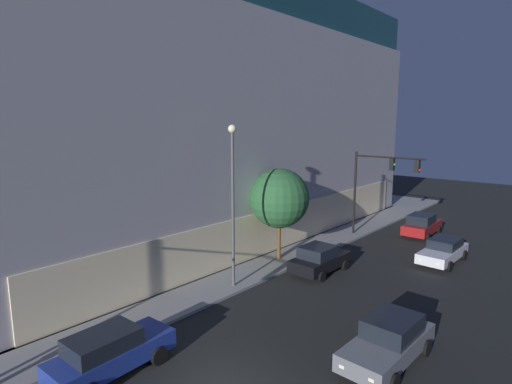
{
  "coord_description": "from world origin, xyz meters",
  "views": [
    {
      "loc": [
        -8.71,
        -9.18,
        9.08
      ],
      "look_at": [
        8.12,
        5.45,
        5.25
      ],
      "focal_mm": 28.82,
      "sensor_mm": 36.0,
      "label": 1
    }
  ],
  "objects_px": {
    "modern_building": "(171,117)",
    "car_white": "(443,250)",
    "car_blue": "(110,352)",
    "car_red": "(422,225)",
    "car_black": "(320,259)",
    "street_lamp_sidewalk": "(233,188)",
    "sidewalk_tree": "(279,198)",
    "car_grey": "(389,340)",
    "traffic_light_far_corner": "(379,177)"
  },
  "relations": [
    {
      "from": "traffic_light_far_corner",
      "to": "car_grey",
      "type": "xyz_separation_m",
      "value": [
        -15.34,
        -7.59,
        -4.08
      ]
    },
    {
      "from": "car_blue",
      "to": "car_red",
      "type": "bearing_deg",
      "value": -4.21
    },
    {
      "from": "car_black",
      "to": "car_blue",
      "type": "bearing_deg",
      "value": 179.35
    },
    {
      "from": "traffic_light_far_corner",
      "to": "sidewalk_tree",
      "type": "height_order",
      "value": "traffic_light_far_corner"
    },
    {
      "from": "car_grey",
      "to": "car_red",
      "type": "distance_m",
      "value": 19.57
    },
    {
      "from": "car_grey",
      "to": "car_white",
      "type": "relative_size",
      "value": 0.99
    },
    {
      "from": "modern_building",
      "to": "street_lamp_sidewalk",
      "type": "bearing_deg",
      "value": -116.5
    },
    {
      "from": "traffic_light_far_corner",
      "to": "car_black",
      "type": "xyz_separation_m",
      "value": [
        -8.98,
        -0.48,
        -4.1
      ]
    },
    {
      "from": "sidewalk_tree",
      "to": "car_blue",
      "type": "relative_size",
      "value": 1.31
    },
    {
      "from": "street_lamp_sidewalk",
      "to": "car_grey",
      "type": "height_order",
      "value": "street_lamp_sidewalk"
    },
    {
      "from": "street_lamp_sidewalk",
      "to": "sidewalk_tree",
      "type": "xyz_separation_m",
      "value": [
        5.2,
        0.89,
        -1.38
      ]
    },
    {
      "from": "car_grey",
      "to": "car_black",
      "type": "xyz_separation_m",
      "value": [
        6.36,
        7.11,
        -0.01
      ]
    },
    {
      "from": "traffic_light_far_corner",
      "to": "car_red",
      "type": "relative_size",
      "value": 1.45
    },
    {
      "from": "modern_building",
      "to": "car_grey",
      "type": "xyz_separation_m",
      "value": [
        -8.36,
        -23.83,
        -8.6
      ]
    },
    {
      "from": "modern_building",
      "to": "car_blue",
      "type": "height_order",
      "value": "modern_building"
    },
    {
      "from": "street_lamp_sidewalk",
      "to": "car_grey",
      "type": "distance_m",
      "value": 10.55
    },
    {
      "from": "street_lamp_sidewalk",
      "to": "traffic_light_far_corner",
      "type": "bearing_deg",
      "value": -7.07
    },
    {
      "from": "car_white",
      "to": "car_blue",
      "type": "bearing_deg",
      "value": 165.64
    },
    {
      "from": "car_blue",
      "to": "car_black",
      "type": "xyz_separation_m",
      "value": [
        13.79,
        -0.16,
        -0.04
      ]
    },
    {
      "from": "car_grey",
      "to": "car_red",
      "type": "xyz_separation_m",
      "value": [
        18.83,
        5.33,
        0.02
      ]
    },
    {
      "from": "modern_building",
      "to": "traffic_light_far_corner",
      "type": "xyz_separation_m",
      "value": [
        6.98,
        -16.24,
        -4.52
      ]
    },
    {
      "from": "sidewalk_tree",
      "to": "car_blue",
      "type": "bearing_deg",
      "value": -167.8
    },
    {
      "from": "street_lamp_sidewalk",
      "to": "car_white",
      "type": "distance_m",
      "value": 14.93
    },
    {
      "from": "sidewalk_tree",
      "to": "car_black",
      "type": "relative_size",
      "value": 1.4
    },
    {
      "from": "car_white",
      "to": "sidewalk_tree",
      "type": "bearing_deg",
      "value": 129.74
    },
    {
      "from": "car_red",
      "to": "street_lamp_sidewalk",
      "type": "bearing_deg",
      "value": 167.19
    },
    {
      "from": "car_black",
      "to": "car_red",
      "type": "relative_size",
      "value": 0.94
    },
    {
      "from": "traffic_light_far_corner",
      "to": "street_lamp_sidewalk",
      "type": "bearing_deg",
      "value": 172.93
    },
    {
      "from": "car_black",
      "to": "car_white",
      "type": "height_order",
      "value": "car_black"
    },
    {
      "from": "car_blue",
      "to": "car_red",
      "type": "height_order",
      "value": "car_red"
    },
    {
      "from": "traffic_light_far_corner",
      "to": "street_lamp_sidewalk",
      "type": "xyz_separation_m",
      "value": [
        -14.19,
        1.76,
        0.66
      ]
    },
    {
      "from": "sidewalk_tree",
      "to": "modern_building",
      "type": "bearing_deg",
      "value": 81.54
    },
    {
      "from": "modern_building",
      "to": "car_black",
      "type": "bearing_deg",
      "value": -96.84
    },
    {
      "from": "sidewalk_tree",
      "to": "car_white",
      "type": "height_order",
      "value": "sidewalk_tree"
    },
    {
      "from": "car_grey",
      "to": "street_lamp_sidewalk",
      "type": "bearing_deg",
      "value": 83.02
    },
    {
      "from": "car_white",
      "to": "street_lamp_sidewalk",
      "type": "bearing_deg",
      "value": 148.59
    },
    {
      "from": "modern_building",
      "to": "street_lamp_sidewalk",
      "type": "xyz_separation_m",
      "value": [
        -7.22,
        -14.47,
        -3.86
      ]
    },
    {
      "from": "modern_building",
      "to": "car_red",
      "type": "bearing_deg",
      "value": -60.5
    },
    {
      "from": "sidewalk_tree",
      "to": "car_white",
      "type": "bearing_deg",
      "value": -50.26
    },
    {
      "from": "traffic_light_far_corner",
      "to": "car_blue",
      "type": "xyz_separation_m",
      "value": [
        -22.77,
        -0.32,
        -4.05
      ]
    },
    {
      "from": "traffic_light_far_corner",
      "to": "car_grey",
      "type": "height_order",
      "value": "traffic_light_far_corner"
    },
    {
      "from": "sidewalk_tree",
      "to": "car_grey",
      "type": "bearing_deg",
      "value": -121.76
    },
    {
      "from": "car_grey",
      "to": "car_black",
      "type": "relative_size",
      "value": 1.12
    },
    {
      "from": "modern_building",
      "to": "car_white",
      "type": "height_order",
      "value": "modern_building"
    },
    {
      "from": "modern_building",
      "to": "sidewalk_tree",
      "type": "bearing_deg",
      "value": -98.46
    },
    {
      "from": "sidewalk_tree",
      "to": "car_red",
      "type": "distance_m",
      "value": 13.83
    },
    {
      "from": "traffic_light_far_corner",
      "to": "car_blue",
      "type": "bearing_deg",
      "value": -179.19
    },
    {
      "from": "modern_building",
      "to": "car_grey",
      "type": "relative_size",
      "value": 8.22
    },
    {
      "from": "traffic_light_far_corner",
      "to": "car_blue",
      "type": "relative_size",
      "value": 1.44
    },
    {
      "from": "car_blue",
      "to": "car_black",
      "type": "relative_size",
      "value": 1.07
    }
  ]
}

